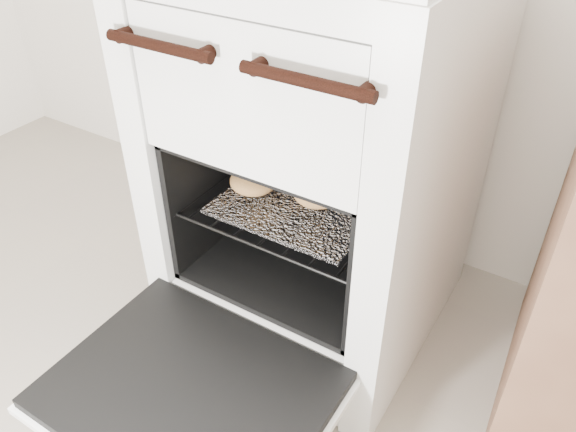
% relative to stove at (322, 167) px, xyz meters
% --- Properties ---
extents(stove, '(0.58, 0.64, 0.88)m').
position_rel_stove_xyz_m(stove, '(0.00, 0.00, 0.00)').
color(stove, silver).
rests_on(stove, ground).
extents(oven_door, '(0.52, 0.40, 0.04)m').
position_rel_stove_xyz_m(oven_door, '(-0.00, -0.49, -0.24)').
color(oven_door, black).
rests_on(oven_door, stove).
extents(oven_rack, '(0.42, 0.40, 0.01)m').
position_rel_stove_xyz_m(oven_rack, '(0.00, -0.06, -0.05)').
color(oven_rack, black).
rests_on(oven_rack, stove).
extents(foil_sheet, '(0.33, 0.29, 0.01)m').
position_rel_stove_xyz_m(foil_sheet, '(-0.00, -0.08, -0.05)').
color(foil_sheet, white).
rests_on(foil_sheet, oven_rack).
extents(baked_rolls, '(0.27, 0.17, 0.05)m').
position_rel_stove_xyz_m(baked_rolls, '(-0.07, -0.08, -0.02)').
color(baked_rolls, tan).
rests_on(baked_rolls, foil_sheet).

